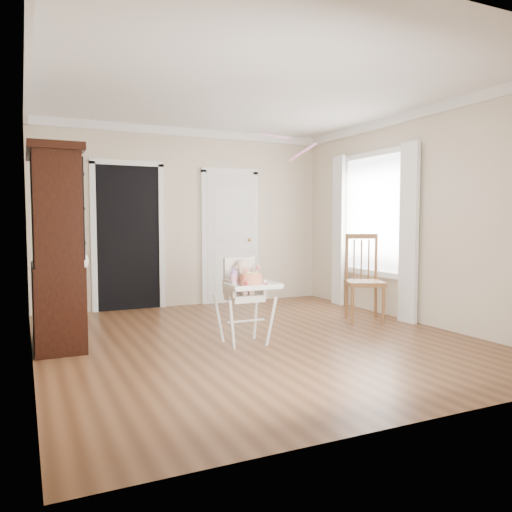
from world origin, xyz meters
name	(u,v)px	position (x,y,z in m)	size (l,w,h in m)	color
floor	(257,339)	(0.00, 0.00, 0.00)	(5.00, 5.00, 0.00)	#50301B
ceiling	(257,89)	(0.00, 0.00, 2.70)	(5.00, 5.00, 0.00)	white
wall_back	(187,218)	(0.00, 2.50, 1.35)	(4.50, 4.50, 0.00)	beige
wall_left	(28,215)	(-2.25, 0.00, 1.35)	(5.00, 5.00, 0.00)	beige
wall_right	(416,217)	(2.25, 0.00, 1.35)	(5.00, 5.00, 0.00)	beige
crown_molding	(257,95)	(0.00, 0.00, 2.64)	(4.50, 5.00, 0.12)	white
doorway	(128,234)	(-0.90, 2.48, 1.11)	(1.06, 0.05, 2.22)	black
closet_door	(230,238)	(0.70, 2.48, 1.02)	(0.96, 0.09, 2.13)	white
window_right	(372,222)	(2.18, 0.80, 1.29)	(0.13, 1.84, 2.30)	white
high_chair	(245,290)	(-0.20, -0.13, 0.58)	(0.55, 0.67, 0.93)	white
baby	(244,278)	(-0.20, -0.11, 0.70)	(0.26, 0.20, 0.39)	beige
cake	(251,280)	(-0.23, -0.38, 0.71)	(0.28, 0.28, 0.13)	silver
sippy_cup	(234,277)	(-0.36, -0.23, 0.73)	(0.08, 0.08, 0.19)	#FB99CD
china_cabinet	(56,248)	(-1.99, 0.67, 1.02)	(0.54, 1.21, 2.04)	black
dining_chair	(364,280)	(1.73, 0.37, 0.53)	(0.61, 0.61, 1.13)	brown
streamer	(275,136)	(0.43, 0.39, 2.30)	(0.03, 0.50, 0.02)	#FD92D1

